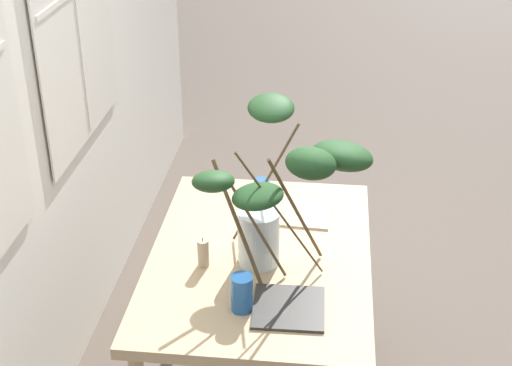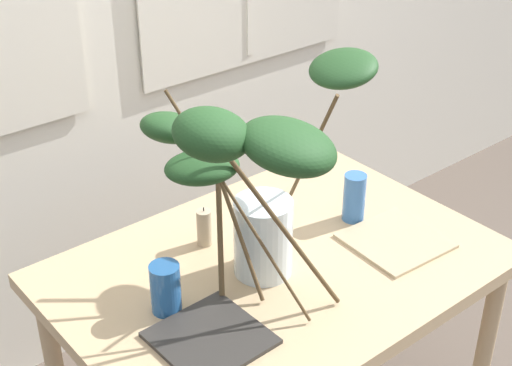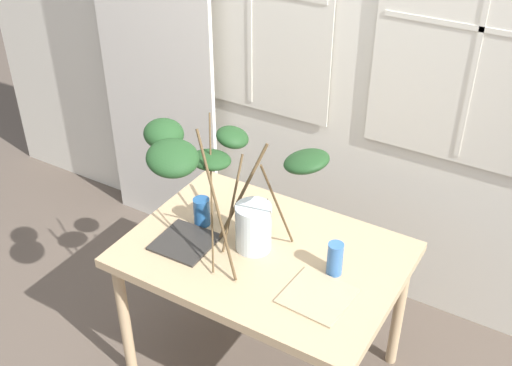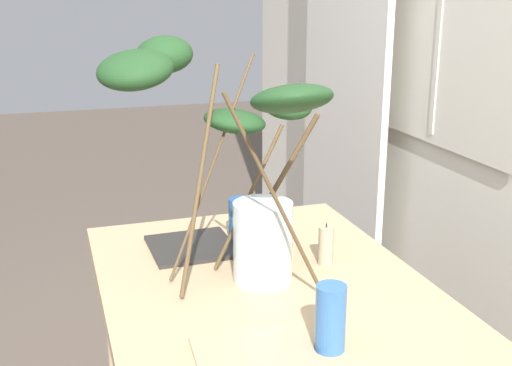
% 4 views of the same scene
% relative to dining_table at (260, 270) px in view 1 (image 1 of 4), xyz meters
% --- Properties ---
extents(back_wall_with_windows, '(5.15, 0.14, 2.97)m').
position_rel_dining_table_xyz_m(back_wall_with_windows, '(-0.00, 0.90, 0.83)').
color(back_wall_with_windows, silver).
rests_on(back_wall_with_windows, ground).
extents(dining_table, '(1.19, 0.84, 0.74)m').
position_rel_dining_table_xyz_m(dining_table, '(0.00, 0.00, 0.00)').
color(dining_table, tan).
rests_on(dining_table, ground).
extents(vase_with_branches, '(0.75, 0.66, 0.64)m').
position_rel_dining_table_xyz_m(vase_with_branches, '(-0.14, -0.07, 0.43)').
color(vase_with_branches, silver).
rests_on(vase_with_branches, dining_table).
extents(drinking_glass_blue_left, '(0.08, 0.08, 0.13)m').
position_rel_dining_table_xyz_m(drinking_glass_blue_left, '(-0.34, 0.03, 0.14)').
color(drinking_glass_blue_left, '#235693').
rests_on(drinking_glass_blue_left, dining_table).
extents(drinking_glass_blue_right, '(0.07, 0.07, 0.15)m').
position_rel_dining_table_xyz_m(drinking_glass_blue_right, '(0.32, 0.03, 0.15)').
color(drinking_glass_blue_right, '#386BAD').
rests_on(drinking_glass_blue_right, dining_table).
extents(plate_square_left, '(0.25, 0.25, 0.01)m').
position_rel_dining_table_xyz_m(plate_square_left, '(-0.33, -0.13, 0.08)').
color(plate_square_left, '#2D2B28').
rests_on(plate_square_left, dining_table).
extents(plate_square_right, '(0.27, 0.27, 0.01)m').
position_rel_dining_table_xyz_m(plate_square_right, '(0.33, -0.14, 0.08)').
color(plate_square_right, tan).
rests_on(plate_square_right, dining_table).
extents(pillar_candle, '(0.04, 0.04, 0.12)m').
position_rel_dining_table_xyz_m(pillar_candle, '(-0.10, 0.20, 0.13)').
color(pillar_candle, tan).
rests_on(pillar_candle, dining_table).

